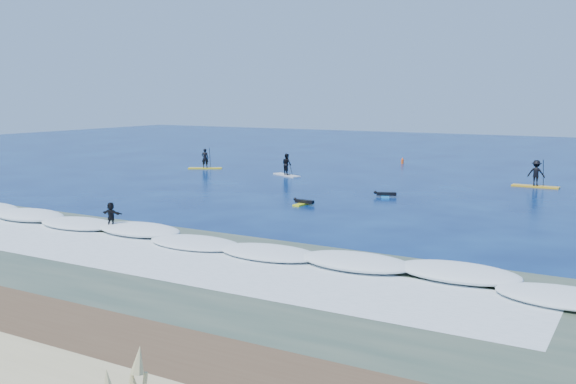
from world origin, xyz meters
The scene contains 11 objects.
ground centered at (0.00, 0.00, 0.00)m, with size 160.00×160.00×0.00m, color #031241.
shallow_water centered at (0.00, -14.00, 0.01)m, with size 90.00×13.00×0.01m, color #324436.
breaking_wave centered at (0.00, -10.00, 0.00)m, with size 40.00×6.00×0.30m, color white.
whitewater centered at (0.00, -13.00, 0.00)m, with size 34.00×5.00×0.02m, color silver.
sup_paddler_left centered at (-17.40, 14.73, 0.69)m, with size 3.11×2.23×2.20m.
sup_paddler_center centered at (-8.12, 13.99, 0.83)m, with size 3.17×2.12×2.22m.
sup_paddler_right centered at (11.53, 17.50, 0.93)m, with size 3.41×0.93×2.38m.
prone_paddler_near centered at (0.05, 1.96, 0.13)m, with size 1.46×1.85×0.38m.
prone_paddler_far centered at (3.43, 7.43, 0.14)m, with size 1.50×2.00×0.41m.
wave_surfer centered at (-4.54, -10.05, 0.79)m, with size 1.95×0.72×1.38m.
marker_buoy centered at (-2.83, 28.13, 0.28)m, with size 0.27×0.27×0.65m.
Camera 1 is at (19.17, -33.27, 6.93)m, focal length 40.00 mm.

